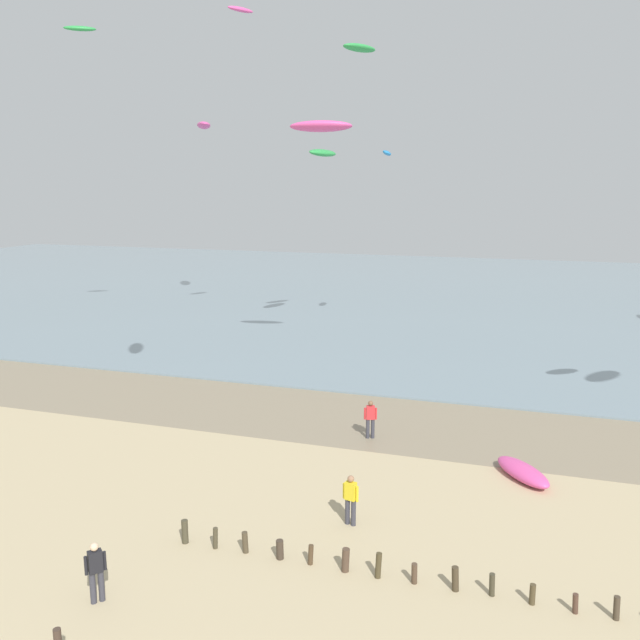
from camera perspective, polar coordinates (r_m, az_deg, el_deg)
wet_sand_strip at (r=32.04m, az=0.92°, el=-8.31°), size 120.00×7.28×0.01m
sea at (r=68.92m, az=10.21°, el=2.31°), size 160.00×70.00×0.10m
groyne_mid at (r=19.82m, az=8.12°, el=-20.76°), size 15.57×0.29×0.76m
person_nearest_camera at (r=19.54m, az=-18.78°, el=-19.78°), size 0.41×0.45×1.71m
person_mid_beach at (r=29.20m, az=4.37°, el=-8.45°), size 0.55×0.32×1.71m
person_right_flank at (r=22.21m, az=2.66°, el=-15.13°), size 0.56×0.30×1.71m
grounded_kite at (r=26.67m, az=17.09°, el=-12.41°), size 2.54×2.86×0.57m
kite_aloft_0 at (r=47.62m, az=5.80°, el=14.15°), size 0.85×1.92×0.51m
kite_aloft_1 at (r=50.77m, az=-20.02°, el=22.56°), size 2.17×1.72×0.44m
kite_aloft_4 at (r=59.17m, az=-10.00°, el=16.22°), size 2.76×3.56×0.68m
kite_aloft_6 at (r=38.24m, az=0.08°, el=16.39°), size 3.68×1.81×0.81m
kite_aloft_7 at (r=46.71m, az=0.24°, el=14.23°), size 1.85×3.12×0.66m
kite_aloft_9 at (r=43.58m, az=3.42°, el=22.39°), size 2.14×2.62×0.53m
kite_aloft_10 at (r=46.53m, az=-6.89°, el=25.07°), size 1.56×1.98×0.48m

